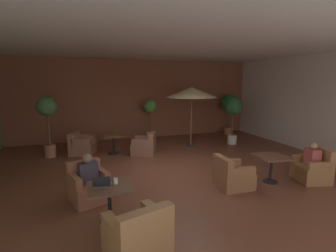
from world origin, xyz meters
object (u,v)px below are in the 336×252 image
at_px(armchair_front_right_north, 82,146).
at_px(cafe_table_mid_center, 272,161).
at_px(armchair_mid_center_east, 232,176).
at_px(potted_tree_mid_left, 233,111).
at_px(potted_tree_mid_right, 229,106).
at_px(armchair_front_left_north, 88,186).
at_px(armchair_front_left_east, 138,237).
at_px(potted_tree_left_corner, 47,114).
at_px(cafe_table_front_left, 109,194).
at_px(patron_blue_shirt, 312,156).
at_px(cafe_table_front_right, 113,140).
at_px(patio_umbrella_tall_red, 192,93).
at_px(open_laptop, 102,183).
at_px(armchair_front_right_east, 145,146).
at_px(armchair_mid_center_north, 313,169).
at_px(patron_by_window, 88,170).
at_px(iced_drink_cup, 116,181).

height_order(armchair_front_right_north, cafe_table_mid_center, armchair_front_right_north).
distance_m(cafe_table_mid_center, armchair_mid_center_east, 1.15).
distance_m(potted_tree_mid_left, potted_tree_mid_right, 2.08).
relative_size(armchair_front_left_north, cafe_table_mid_center, 1.20).
height_order(armchair_front_left_east, potted_tree_left_corner, potted_tree_left_corner).
bearing_deg(armchair_front_right_north, cafe_table_mid_center, -42.68).
height_order(cafe_table_mid_center, armchair_mid_center_east, armchair_mid_center_east).
bearing_deg(cafe_table_front_left, armchair_front_right_north, 96.24).
relative_size(armchair_mid_center_east, patron_blue_shirt, 1.35).
relative_size(cafe_table_front_left, cafe_table_front_right, 1.08).
height_order(cafe_table_front_left, patio_umbrella_tall_red, patio_umbrella_tall_red).
distance_m(potted_tree_left_corner, open_laptop, 5.02).
height_order(armchair_front_right_east, potted_tree_mid_right, potted_tree_mid_right).
bearing_deg(armchair_mid_center_north, cafe_table_mid_center, 165.67).
xyz_separation_m(armchair_front_left_north, cafe_table_mid_center, (4.45, -0.46, 0.24)).
bearing_deg(armchair_front_left_east, cafe_table_front_left, 105.65).
xyz_separation_m(armchair_front_right_east, open_laptop, (-1.71, -4.02, 0.45)).
xyz_separation_m(armchair_mid_center_north, armchair_mid_center_east, (-2.20, 0.32, -0.02)).
bearing_deg(open_laptop, patron_by_window, 103.70).
distance_m(armchair_front_right_east, potted_tree_left_corner, 3.46).
bearing_deg(cafe_table_mid_center, potted_tree_mid_left, 70.78).
xyz_separation_m(patio_umbrella_tall_red, potted_tree_mid_right, (2.75, 1.59, -0.72)).
distance_m(potted_tree_left_corner, patron_blue_shirt, 8.09).
bearing_deg(open_laptop, armchair_front_left_north, 103.93).
distance_m(cafe_table_mid_center, iced_drink_cup, 4.00).
bearing_deg(armchair_mid_center_east, armchair_mid_center_north, -8.28).
bearing_deg(potted_tree_mid_left, potted_tree_left_corner, 176.86).
relative_size(cafe_table_mid_center, patio_umbrella_tall_red, 0.34).
bearing_deg(cafe_table_front_left, potted_tree_mid_left, 39.09).
xyz_separation_m(armchair_front_right_east, potted_tree_left_corner, (-3.16, 0.72, 1.20)).
bearing_deg(armchair_front_right_north, armchair_mid_center_north, -38.50).
height_order(armchair_mid_center_north, potted_tree_left_corner, potted_tree_left_corner).
xyz_separation_m(cafe_table_mid_center, armchair_mid_center_east, (-1.11, 0.04, -0.26)).
bearing_deg(patron_by_window, potted_tree_left_corner, 107.76).
height_order(armchair_front_left_north, potted_tree_mid_right, potted_tree_mid_right).
bearing_deg(armchair_mid_center_north, cafe_table_front_right, 137.76).
bearing_deg(armchair_front_left_east, armchair_mid_center_east, 32.17).
relative_size(potted_tree_left_corner, iced_drink_cup, 19.00).
xyz_separation_m(armchair_front_right_north, armchair_front_right_east, (2.13, -0.77, -0.01)).
bearing_deg(potted_tree_left_corner, armchair_front_left_east, -72.38).
bearing_deg(armchair_front_right_north, cafe_table_front_left, -83.76).
bearing_deg(armchair_front_left_north, armchair_mid_center_east, -7.16).
xyz_separation_m(cafe_table_front_left, armchair_mid_center_north, (5.17, 0.30, -0.24)).
relative_size(cafe_table_front_right, armchair_mid_center_east, 0.88).
bearing_deg(potted_tree_left_corner, armchair_front_right_north, 2.77).
height_order(armchair_mid_center_east, potted_tree_left_corner, potted_tree_left_corner).
distance_m(potted_tree_mid_left, open_laptop, 7.08).
height_order(cafe_table_mid_center, patio_umbrella_tall_red, patio_umbrella_tall_red).
height_order(armchair_front_left_east, open_laptop, open_laptop).
relative_size(armchair_front_left_east, armchair_front_right_north, 0.98).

